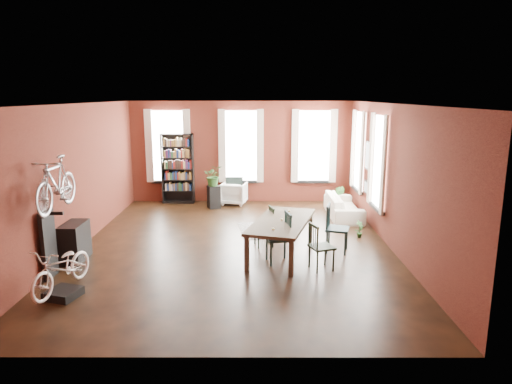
{
  "coord_description": "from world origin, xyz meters",
  "views": [
    {
      "loc": [
        0.49,
        -9.91,
        3.39
      ],
      "look_at": [
        0.48,
        0.6,
        1.14
      ],
      "focal_mm": 32.0,
      "sensor_mm": 36.0,
      "label": 1
    }
  ],
  "objects_px": {
    "white_armchair": "(234,192)",
    "bicycle_floor": "(60,248)",
    "dining_chair_c": "(322,247)",
    "console_table": "(75,242)",
    "plant_stand": "(214,197)",
    "dining_chair_a": "(278,238)",
    "bike_trainer": "(63,293)",
    "dining_table": "(282,238)",
    "cream_sofa": "(344,203)",
    "dining_chair_b": "(264,227)",
    "dining_chair_d": "(337,229)",
    "bookshelf": "(178,169)"
  },
  "relations": [
    {
      "from": "white_armchair",
      "to": "bicycle_floor",
      "type": "xyz_separation_m",
      "value": [
        -2.56,
        -6.79,
        0.51
      ]
    },
    {
      "from": "dining_table",
      "to": "dining_chair_d",
      "type": "height_order",
      "value": "dining_chair_d"
    },
    {
      "from": "dining_chair_c",
      "to": "bike_trainer",
      "type": "xyz_separation_m",
      "value": [
        -4.57,
        -1.3,
        -0.4
      ]
    },
    {
      "from": "bicycle_floor",
      "to": "bookshelf",
      "type": "bearing_deg",
      "value": 96.87
    },
    {
      "from": "plant_stand",
      "to": "dining_chair_a",
      "type": "bearing_deg",
      "value": -69.25
    },
    {
      "from": "dining_table",
      "to": "bicycle_floor",
      "type": "bearing_deg",
      "value": -135.29
    },
    {
      "from": "dining_chair_b",
      "to": "console_table",
      "type": "height_order",
      "value": "dining_chair_b"
    },
    {
      "from": "dining_table",
      "to": "bookshelf",
      "type": "distance_m",
      "value": 5.82
    },
    {
      "from": "white_armchair",
      "to": "plant_stand",
      "type": "distance_m",
      "value": 0.77
    },
    {
      "from": "dining_table",
      "to": "bicycle_floor",
      "type": "height_order",
      "value": "bicycle_floor"
    },
    {
      "from": "dining_chair_d",
      "to": "bookshelf",
      "type": "xyz_separation_m",
      "value": [
        -4.26,
        4.65,
        0.58
      ]
    },
    {
      "from": "dining_chair_a",
      "to": "white_armchair",
      "type": "xyz_separation_m",
      "value": [
        -1.15,
        5.1,
        -0.14
      ]
    },
    {
      "from": "dining_chair_c",
      "to": "cream_sofa",
      "type": "height_order",
      "value": "dining_chair_c"
    },
    {
      "from": "dining_chair_b",
      "to": "dining_chair_c",
      "type": "relative_size",
      "value": 0.96
    },
    {
      "from": "dining_chair_a",
      "to": "cream_sofa",
      "type": "height_order",
      "value": "dining_chair_a"
    },
    {
      "from": "dining_table",
      "to": "dining_chair_d",
      "type": "relative_size",
      "value": 2.21
    },
    {
      "from": "dining_table",
      "to": "dining_chair_c",
      "type": "distance_m",
      "value": 1.08
    },
    {
      "from": "dining_chair_b",
      "to": "console_table",
      "type": "distance_m",
      "value": 4.05
    },
    {
      "from": "bike_trainer",
      "to": "dining_chair_c",
      "type": "bearing_deg",
      "value": 15.82
    },
    {
      "from": "dining_chair_a",
      "to": "bookshelf",
      "type": "distance_m",
      "value": 6.09
    },
    {
      "from": "bike_trainer",
      "to": "console_table",
      "type": "relative_size",
      "value": 0.62
    },
    {
      "from": "dining_chair_a",
      "to": "bicycle_floor",
      "type": "bearing_deg",
      "value": -77.21
    },
    {
      "from": "white_armchair",
      "to": "cream_sofa",
      "type": "height_order",
      "value": "cream_sofa"
    },
    {
      "from": "bike_trainer",
      "to": "bicycle_floor",
      "type": "relative_size",
      "value": 0.33
    },
    {
      "from": "dining_chair_a",
      "to": "console_table",
      "type": "height_order",
      "value": "dining_chair_a"
    },
    {
      "from": "dining_chair_a",
      "to": "dining_chair_c",
      "type": "distance_m",
      "value": 0.92
    },
    {
      "from": "dining_chair_a",
      "to": "bookshelf",
      "type": "xyz_separation_m",
      "value": [
        -2.93,
        5.3,
        0.58
      ]
    },
    {
      "from": "bookshelf",
      "to": "bicycle_floor",
      "type": "bearing_deg",
      "value": -96.4
    },
    {
      "from": "cream_sofa",
      "to": "dining_chair_d",
      "type": "bearing_deg",
      "value": 166.77
    },
    {
      "from": "dining_chair_d",
      "to": "dining_table",
      "type": "bearing_deg",
      "value": 118.28
    },
    {
      "from": "dining_chair_c",
      "to": "console_table",
      "type": "xyz_separation_m",
      "value": [
        -5.05,
        0.49,
        -0.07
      ]
    },
    {
      "from": "dining_table",
      "to": "plant_stand",
      "type": "bearing_deg",
      "value": 129.69
    },
    {
      "from": "dining_chair_d",
      "to": "cream_sofa",
      "type": "bearing_deg",
      "value": 2.64
    },
    {
      "from": "dining_table",
      "to": "cream_sofa",
      "type": "bearing_deg",
      "value": 75.29
    },
    {
      "from": "dining_table",
      "to": "dining_chair_c",
      "type": "bearing_deg",
      "value": -29.79
    },
    {
      "from": "white_armchair",
      "to": "bicycle_floor",
      "type": "height_order",
      "value": "bicycle_floor"
    },
    {
      "from": "dining_chair_d",
      "to": "white_armchair",
      "type": "relative_size",
      "value": 1.37
    },
    {
      "from": "dining_chair_d",
      "to": "cream_sofa",
      "type": "distance_m",
      "value": 3.03
    },
    {
      "from": "dining_table",
      "to": "bookshelf",
      "type": "bearing_deg",
      "value": 137.76
    },
    {
      "from": "bicycle_floor",
      "to": "dining_chair_b",
      "type": "bearing_deg",
      "value": 51.75
    },
    {
      "from": "dining_chair_d",
      "to": "console_table",
      "type": "xyz_separation_m",
      "value": [
        -5.54,
        -0.55,
        -0.12
      ]
    },
    {
      "from": "dining_chair_c",
      "to": "console_table",
      "type": "bearing_deg",
      "value": 65.36
    },
    {
      "from": "plant_stand",
      "to": "console_table",
      "type": "bearing_deg",
      "value": -118.72
    },
    {
      "from": "cream_sofa",
      "to": "console_table",
      "type": "height_order",
      "value": "cream_sofa"
    },
    {
      "from": "console_table",
      "to": "bicycle_floor",
      "type": "xyz_separation_m",
      "value": [
        0.5,
        -1.79,
        0.5
      ]
    },
    {
      "from": "dining_chair_d",
      "to": "bike_trainer",
      "type": "bearing_deg",
      "value": 130.69
    },
    {
      "from": "dining_chair_c",
      "to": "dining_chair_b",
      "type": "bearing_deg",
      "value": 18.72
    },
    {
      "from": "dining_table",
      "to": "bookshelf",
      "type": "xyz_separation_m",
      "value": [
        -3.02,
        4.92,
        0.71
      ]
    },
    {
      "from": "console_table",
      "to": "plant_stand",
      "type": "height_order",
      "value": "console_table"
    },
    {
      "from": "console_table",
      "to": "plant_stand",
      "type": "xyz_separation_m",
      "value": [
        2.47,
        4.5,
        -0.06
      ]
    }
  ]
}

